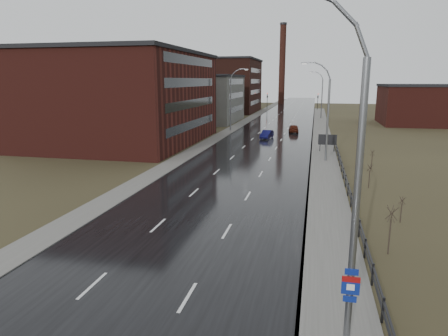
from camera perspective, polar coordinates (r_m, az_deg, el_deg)
The scene contains 23 objects.
road at distance 72.02m, azimuth 6.86°, elevation 4.95°, with size 14.00×300.00×0.06m, color black.
sidewalk_right at distance 46.97m, azimuth 14.07°, elevation 0.73°, with size 3.20×180.00×0.18m, color #595651.
curb_right at distance 46.95m, azimuth 12.22°, elevation 0.82°, with size 0.16×180.00×0.18m, color slate.
sidewalk_left at distance 73.31m, azimuth 0.45°, elevation 5.19°, with size 2.40×260.00×0.12m, color #595651.
warehouse_near at distance 62.85m, azimuth -14.23°, elevation 9.74°, with size 22.44×28.56×13.50m.
warehouse_mid at distance 92.66m, azimuth -3.14°, elevation 9.92°, with size 16.32×20.40×10.50m.
warehouse_far at distance 122.85m, azimuth -1.54°, elevation 11.72°, with size 26.52×24.48×15.50m.
building_right at distance 95.96m, azimuth 26.90°, elevation 8.10°, with size 18.36×16.32×8.50m.
smokestack at distance 161.71m, azimuth 8.32°, elevation 14.51°, with size 2.70×2.70×30.70m.
streetlight_main at distance 13.48m, azimuth 17.19°, elevation -2.14°, with size 3.91×0.29×12.11m.
streetlight_right_mid at distance 47.18m, azimuth 14.29°, elevation 7.83°, with size 3.36×0.28×11.35m.
streetlight_left at distance 74.65m, azimuth 1.17°, elevation 9.77°, with size 3.36×0.28×11.35m.
streetlight_right_far at distance 101.10m, azimuth 13.66°, elevation 10.13°, with size 3.36×0.28×11.35m.
guardrail at distance 30.73m, azimuth 17.83°, elevation -4.45°, with size 0.10×53.05×1.10m.
shrub_c at distance 23.60m, azimuth 22.65°, elevation -8.04°, with size 0.64×0.68×2.73m.
shrub_d at distance 29.14m, azimuth 24.01°, elevation -5.36°, with size 0.43×0.45×1.80m.
shrub_e at distance 37.20m, azimuth 20.06°, elevation -1.02°, with size 0.51×0.54×2.15m.
shrub_f at distance 45.47m, azimuth 20.38°, elevation 1.24°, with size 0.49×0.52×2.06m.
billboard at distance 53.87m, azimuth 14.56°, elevation 3.86°, with size 2.36×0.17×2.41m.
traffic_light_left at distance 132.02m, azimuth 6.21°, elevation 10.33°, with size 0.58×2.73×5.30m.
traffic_light_right at distance 131.12m, azimuth 13.28°, elevation 10.06°, with size 0.58×2.73×5.30m.
car_near at distance 65.28m, azimuth 6.13°, elevation 4.75°, with size 1.40×4.02×1.33m, color #0C0C40.
car_far at distance 73.54m, azimuth 9.92°, elevation 5.56°, with size 1.74×4.32×1.47m, color #42150B.
Camera 1 is at (7.35, -11.04, 9.32)m, focal length 32.00 mm.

